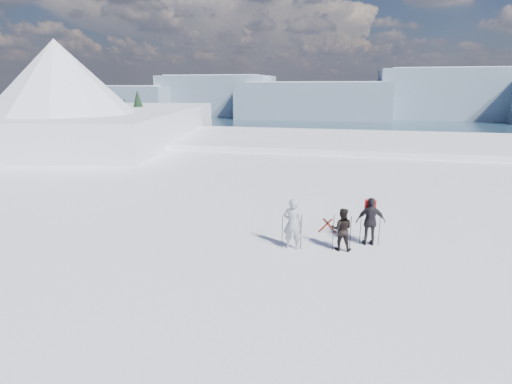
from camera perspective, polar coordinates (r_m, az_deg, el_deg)
lake_basin at (r=42.09m, az=11.38°, el=-1.89°), size 820.00×820.00×71.62m
far_mountain_range at (r=466.16m, az=17.17°, el=12.85°), size 770.00×110.00×53.00m
near_ridge at (r=49.13m, az=-21.21°, el=3.44°), size 31.37×35.68×25.62m
skier_grey at (r=13.90m, az=5.24°, el=-4.53°), size 0.66×0.43×1.81m
skier_dark at (r=14.08m, az=12.15°, el=-5.22°), size 0.74×0.58×1.51m
skier_pack at (r=14.74m, az=16.05°, el=-4.07°), size 1.07×0.58×1.74m
backpack at (r=14.65m, az=16.18°, el=0.42°), size 0.40×0.26×0.51m
ski_poles at (r=14.20m, az=11.09°, el=-5.57°), size 3.33×1.09×1.32m
skis_loose at (r=16.58m, az=10.20°, el=-4.69°), size 0.72×1.67×0.03m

